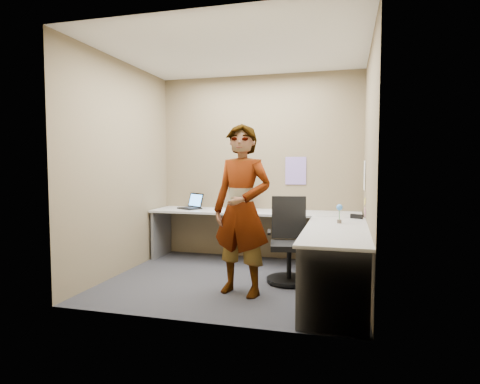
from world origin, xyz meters
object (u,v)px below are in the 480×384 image
(desk, at_px, (277,229))
(office_chair, at_px, (289,248))
(monitor, at_px, (241,190))
(person, at_px, (242,210))

(desk, height_order, office_chair, office_chair)
(monitor, xyz_separation_m, person, (0.42, -1.53, -0.11))
(desk, relative_size, monitor, 7.43)
(office_chair, distance_m, person, 0.88)
(monitor, bearing_deg, person, -51.37)
(monitor, xyz_separation_m, office_chair, (0.85, -0.94, -0.62))
(desk, bearing_deg, monitor, 133.10)
(desk, bearing_deg, office_chair, -52.20)
(person, bearing_deg, monitor, 119.59)
(office_chair, xyz_separation_m, person, (-0.42, -0.59, 0.50))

